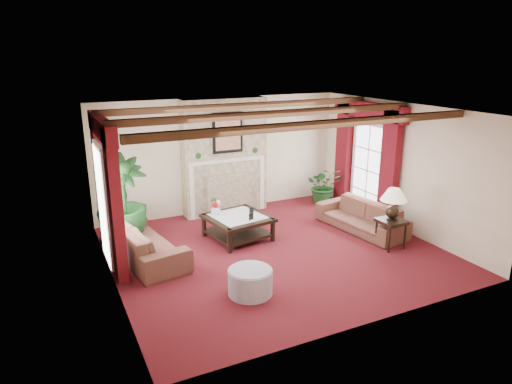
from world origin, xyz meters
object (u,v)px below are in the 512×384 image
side_table (390,233)px  sofa_left (143,235)px  sofa_right (361,212)px  coffee_table (238,227)px  potted_palm (123,220)px  ottoman (250,282)px

side_table → sofa_left: bearing=160.2°
sofa_right → coffee_table: bearing=-113.9°
potted_palm → sofa_left: bearing=-76.2°
ottoman → sofa_right: bearing=23.7°
coffee_table → side_table: bearing=-42.8°
potted_palm → coffee_table: potted_palm is taller
coffee_table → sofa_left: bearing=173.8°
potted_palm → side_table: size_ratio=3.54×
sofa_left → side_table: sofa_left is taller
sofa_left → side_table: bearing=-119.4°
sofa_right → coffee_table: size_ratio=1.81×
sofa_right → ottoman: sofa_right is taller
sofa_left → potted_palm: potted_palm is taller
sofa_left → sofa_right: bearing=-107.5°
sofa_left → ottoman: sofa_left is taller
potted_palm → side_table: bearing=-27.7°
potted_palm → coffee_table: bearing=-19.5°
coffee_table → ottoman: size_ratio=1.66×
sofa_right → potted_palm: bearing=-115.6°
potted_palm → ottoman: potted_palm is taller
sofa_right → side_table: 0.98m
coffee_table → side_table: size_ratio=2.06×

